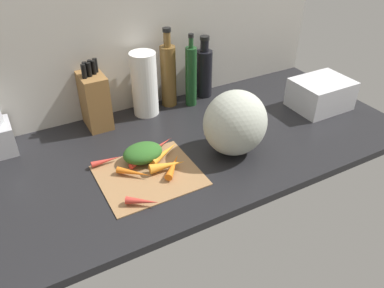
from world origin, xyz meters
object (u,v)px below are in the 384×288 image
Objects in this scene: carrot_6 at (156,148)px; carrot_5 at (164,153)px; bottle_1 at (191,76)px; carrot_0 at (167,165)px; bottle_0 at (168,74)px; cutting_board at (149,175)px; carrot_1 at (173,166)px; paper_towel_roll at (144,84)px; winter_squash at (235,123)px; carrot_7 at (106,161)px; carrot_2 at (142,159)px; knife_block at (95,100)px; carrot_3 at (133,173)px; dish_rack at (321,94)px; bottle_2 at (204,72)px; carrot_4 at (142,201)px.

carrot_5 is at bearing -76.41° from carrot_6.
carrot_5 is 0.82× the size of carrot_6.
bottle_1 reaches higher than carrot_6.
bottle_0 reaches higher than carrot_0.
bottle_1 reaches higher than cutting_board.
carrot_1 is 44.93cm from paper_towel_roll.
winter_squash is 0.89× the size of paper_towel_roll.
cutting_board is 16.97cm from carrot_7.
paper_towel_roll is (16.72, 41.10, 13.34)cm from cutting_board.
carrot_1 is 0.38× the size of bottle_0.
carrot_0 is at bearing -103.42° from paper_towel_roll.
bottle_1 reaches higher than carrot_1.
cutting_board is 7.92cm from carrot_2.
paper_towel_roll reaches higher than carrot_5.
knife_block is at bearing 96.80° from cutting_board.
paper_towel_roll reaches higher than carrot_3.
carrot_5 is at bearing -131.77° from bottle_1.
carrot_7 is (-19.92, 6.31, -0.45)cm from carrot_5.
carrot_5 reaches higher than carrot_6.
carrot_6 is at bearing -137.59° from bottle_1.
carrot_1 is at bearing -87.21° from carrot_6.
carrot_3 is 0.49× the size of dish_rack.
carrot_2 is 8.16cm from carrot_3.
knife_block is 0.86× the size of bottle_1.
carrot_5 is (2.44, 7.53, -0.25)cm from carrot_0.
carrot_3 reaches higher than cutting_board.
carrot_3 is at bearing -175.69° from dish_rack.
carrot_7 is 0.33× the size of bottle_1.
carrot_7 is 0.38× the size of bottle_2.
cutting_board is 1.03× the size of bottle_1.
carrot_0 is 0.45× the size of knife_block.
winter_squash is (25.91, -13.06, 10.29)cm from carrot_6.
bottle_1 reaches higher than carrot_0.
winter_squash is at bearing 15.48° from carrot_4.
knife_block is at bearing 78.35° from carrot_7.
carrot_2 is at bearing -128.43° from bottle_0.
carrot_3 is 16.18cm from carrot_6.
knife_block reaches higher than carrot_4.
bottle_2 is (30.64, 2.68, -1.75)cm from paper_towel_roll.
carrot_1 is 27.18cm from winter_squash.
carrot_3 is 1.13× the size of carrot_4.
dish_rack is (94.67, 21.75, 4.38)cm from carrot_4.
cutting_board is at bearing -174.28° from dish_rack.
carrot_2 is at bearing 85.10° from cutting_board.
carrot_1 reaches higher than carrot_3.
paper_towel_roll is 30.81cm from bottle_2.
carrot_5 reaches higher than cutting_board.
carrot_1 is 24.28cm from carrot_7.
carrot_4 is 0.59× the size of carrot_6.
carrot_4 is 97.23cm from dish_rack.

